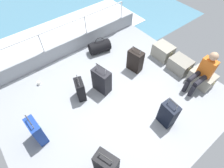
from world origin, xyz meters
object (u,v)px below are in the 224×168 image
cargo_crate_0 (163,51)px  cargo_crate_1 (180,65)px  suitcase_5 (102,81)px  suitcase_4 (106,164)px  paper_cup (39,83)px  passenger_seated (203,71)px  suitcase_0 (135,61)px  suitcase_6 (80,89)px  suitcase_3 (37,131)px  cargo_crate_2 (202,78)px  duffel_bag (100,47)px  suitcase_2 (168,114)px

cargo_crate_0 → cargo_crate_1: size_ratio=0.97×
suitcase_5 → suitcase_4: bearing=-34.0°
paper_cup → suitcase_4: bearing=2.7°
passenger_seated → suitcase_4: size_ratio=1.41×
suitcase_0 → suitcase_6: (-0.11, -1.71, -0.03)m
suitcase_6 → suitcase_3: bearing=-73.1°
suitcase_5 → passenger_seated: bearing=54.0°
cargo_crate_0 → cargo_crate_1: cargo_crate_0 is taller
suitcase_0 → suitcase_6: bearing=-93.7°
cargo_crate_2 → suitcase_4: suitcase_4 is taller
cargo_crate_1 → suitcase_6: size_ratio=0.88×
suitcase_4 → passenger_seated: bearing=93.3°
duffel_bag → suitcase_3: bearing=-60.5°
suitcase_4 → duffel_bag: (-2.87, 1.92, -0.14)m
duffel_bag → passenger_seated: bearing=23.4°
cargo_crate_1 → suitcase_5: bearing=-110.0°
cargo_crate_1 → cargo_crate_2: size_ratio=0.95×
suitcase_4 → paper_cup: size_ratio=7.60×
passenger_seated → paper_cup: passenger_seated is taller
suitcase_3 → paper_cup: (-1.42, 0.58, -0.27)m
cargo_crate_2 → duffel_bag: (-2.69, -1.35, -0.00)m
cargo_crate_0 → paper_cup: size_ratio=5.85×
suitcase_3 → suitcase_0: bearing=95.2°
cargo_crate_2 → suitcase_3: suitcase_3 is taller
suitcase_0 → suitcase_2: 1.76m
suitcase_2 → suitcase_0: bearing=160.6°
passenger_seated → suitcase_3: 4.00m
cargo_crate_2 → suitcase_2: (0.19, -1.60, 0.13)m
cargo_crate_1 → suitcase_0: size_ratio=0.81×
suitcase_6 → paper_cup: bearing=-146.7°
suitcase_5 → duffel_bag: bearing=146.4°
cargo_crate_0 → passenger_seated: (1.33, -0.17, 0.35)m
cargo_crate_0 → suitcase_5: suitcase_5 is taller
cargo_crate_1 → cargo_crate_2: bearing=3.3°
cargo_crate_1 → cargo_crate_2: cargo_crate_2 is taller
suitcase_0 → suitcase_2: bearing=-19.4°
cargo_crate_1 → duffel_bag: 2.41m
cargo_crate_2 → suitcase_0: (-1.47, -1.02, 0.13)m
suitcase_4 → suitcase_5: 1.96m
suitcase_3 → duffel_bag: suitcase_3 is taller
suitcase_4 → duffel_bag: bearing=146.2°
cargo_crate_0 → cargo_crate_2: 1.33m
cargo_crate_2 → paper_cup: size_ratio=6.40×
cargo_crate_0 → passenger_seated: size_ratio=0.55×
suitcase_6 → cargo_crate_0: bearing=84.7°
cargo_crate_2 → duffel_bag: bearing=-153.4°
cargo_crate_1 → suitcase_0: 1.27m
suitcase_6 → duffel_bag: (-1.11, 1.38, -0.10)m
suitcase_3 → suitcase_6: suitcase_3 is taller
suitcase_5 → duffel_bag: size_ratio=1.21×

